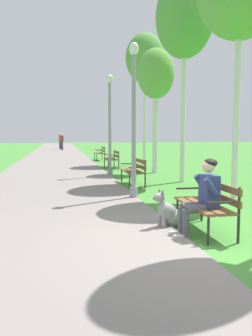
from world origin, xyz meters
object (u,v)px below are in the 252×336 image
Objects in this scene: pedestrian_distant at (62,142)px; pedestrian_further_distant at (60,141)px; dog_grey at (170,213)px; lamp_post_near at (134,119)px; lamp_post_mid at (110,124)px; park_bench_furthest at (100,152)px; birch_tree_fourth at (156,76)px; park_bench_far at (113,158)px; birch_tree_third at (185,18)px; park_bench_mid at (135,169)px; park_bench_near at (208,201)px; birch_tree_fifth at (145,59)px; person_seated_on_near_bench at (203,194)px.

pedestrian_distant and pedestrian_further_distant have the same top height.
lamp_post_near is (-0.05, 2.83, 1.74)m from dog_grey.
lamp_post_mid is 21.76m from pedestrian_distant.
park_bench_furthest is 8.27m from birch_tree_fourth.
pedestrian_further_distant is at bearing 96.37° from park_bench_far.
birch_tree_third reaches higher than lamp_post_near.
dog_grey is 9.47m from birch_tree_fourth.
park_bench_mid is 0.22× the size of birch_tree_third.
lamp_post_near reaches higher than pedestrian_distant.
birch_tree_fifth reaches higher than park_bench_near.
park_bench_near is 7.98m from lamp_post_mid.
person_seated_on_near_bench is 13.87m from birch_tree_fifth.
birch_tree_third is (2.22, 5.55, 5.16)m from dog_grey.
park_bench_near and park_bench_far have the same top height.
pedestrian_further_distant is at bearing 94.20° from park_bench_near.
park_bench_mid is at bearing 77.33° from lamp_post_near.
park_bench_furthest is 8.47m from lamp_post_mid.
park_bench_near is 3.56m from lamp_post_near.
dog_grey is 0.48× the size of pedestrian_further_distant.
park_bench_furthest is 13.54m from pedestrian_distant.
park_bench_near is 9.58m from birch_tree_fourth.
dog_grey is (-0.60, -15.79, -0.25)m from park_bench_furthest.
park_bench_near is 0.29× the size of birch_tree_fourth.
park_bench_mid is at bearing -166.90° from birch_tree_third.
pedestrian_further_distant is (-2.37, 32.24, 0.33)m from park_bench_near.
pedestrian_distant is at bearing 95.05° from park_bench_mid.
birch_tree_fourth reaches higher than lamp_post_mid.
park_bench_mid is at bearing -85.13° from pedestrian_further_distant.
park_bench_far is 21.47m from pedestrian_further_distant.
dog_grey is (-0.56, 0.35, -0.25)m from park_bench_near.
park_bench_near is at bearing -99.71° from birch_tree_fourth.
pedestrian_further_distant is (-2.16, 32.48, 0.16)m from person_seated_on_near_bench.
lamp_post_near is at bearing -86.52° from pedestrian_distant.
park_bench_mid and park_bench_furthest have the same top height.
lamp_post_mid is at bearing 89.31° from lamp_post_near.
park_bench_furthest is at bearing -80.46° from pedestrian_distant.
dog_grey is at bearing -86.76° from pedestrian_further_distant.
park_bench_far is 5.60m from birch_tree_fifth.
park_bench_furthest is at bearing 89.14° from person_seated_on_near_bench.
birch_tree_fifth reaches higher than lamp_post_mid.
birch_tree_fourth is (1.49, -2.12, 3.50)m from park_bench_far.
birch_tree_fifth is (2.52, 4.77, 3.49)m from lamp_post_mid.
park_bench_near is at bearing -79.25° from lamp_post_near.
park_bench_near is 0.39× the size of lamp_post_near.
person_seated_on_near_bench is at bearing -130.74° from park_bench_near.
park_bench_near is 10.91m from park_bench_far.
lamp_post_near is at bearing 100.75° from park_bench_near.
birch_tree_fourth reaches higher than park_bench_mid.
birch_tree_fifth is at bearing 81.10° from park_bench_near.
park_bench_far is at bearing 108.22° from birch_tree_third.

